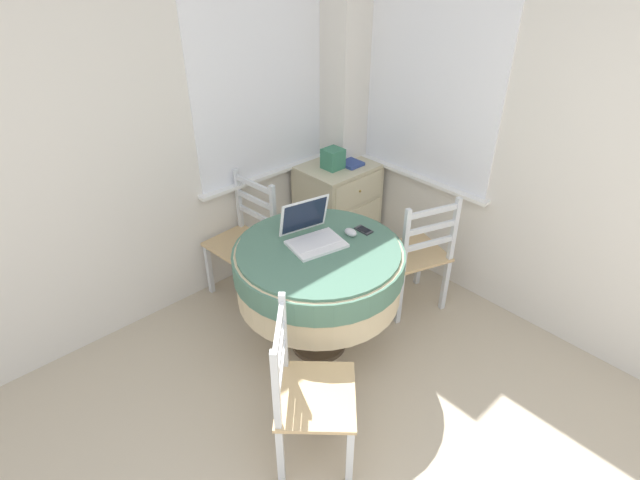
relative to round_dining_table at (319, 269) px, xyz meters
The scene contains 11 objects.
corner_room_shell 0.72m from the round_dining_table, 16.34° to the left, with size 4.54×4.52×2.55m.
round_dining_table is the anchor object (origin of this frame).
laptop 0.22m from the round_dining_table, 75.82° to the left, with size 0.37×0.35×0.25m.
computer_mouse 0.30m from the round_dining_table, ahead, with size 0.06×0.09×0.04m.
cell_phone 0.37m from the round_dining_table, ahead, with size 0.06×0.11×0.01m.
dining_chair_near_back_window 0.82m from the round_dining_table, 89.26° to the left, with size 0.41×0.45×0.90m.
dining_chair_near_right_window 0.81m from the round_dining_table, 11.34° to the right, with size 0.53×0.50×0.90m.
dining_chair_camera_near 0.81m from the round_dining_table, 136.64° to the right, with size 0.57×0.57×0.90m.
corner_cabinet 1.21m from the round_dining_table, 39.95° to the left, with size 0.60×0.50×0.78m.
storage_box 1.14m from the round_dining_table, 41.73° to the left, with size 0.14×0.14×0.15m.
book_on_cabinet 1.22m from the round_dining_table, 36.24° to the left, with size 0.15×0.22×0.02m.
Camera 1 is at (-0.61, -0.18, 2.35)m, focal length 28.00 mm.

